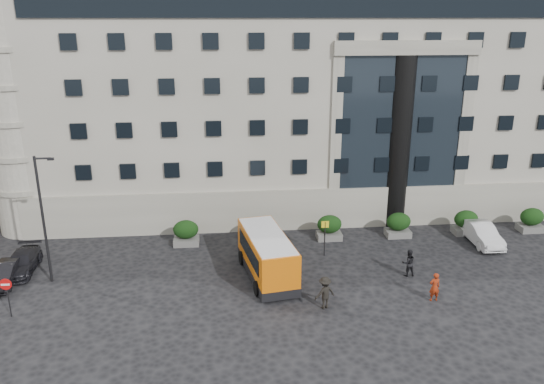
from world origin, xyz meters
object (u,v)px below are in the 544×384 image
Objects in this scene: parked_car_d at (51,206)px; pedestrian_c at (325,293)px; pedestrian_a at (435,287)px; pedestrian_b at (408,263)px; hedge_d at (398,225)px; no_entry_sign at (7,290)px; hedge_f at (532,220)px; parked_car_c at (22,262)px; hedge_b at (259,230)px; white_taxi at (481,234)px; hedge_a at (186,233)px; hedge_c at (329,227)px; red_truck at (75,193)px; bus_stop_sign at (325,232)px; hedge_e at (466,222)px; minibus at (267,254)px; parked_car_b at (4,274)px; street_lamp at (44,215)px.

pedestrian_c is (19.68, -16.93, 0.24)m from parked_car_d.
pedestrian_a is 1.00× the size of pedestrian_b.
hedge_d is 26.15m from no_entry_sign.
hedge_f is 36.40m from parked_car_c.
no_entry_sign is at bearing -4.91° from pedestrian_a.
parked_car_c is at bearing -168.19° from hedge_b.
parked_car_d is at bearing 164.84° from white_taxi.
hedge_d is (15.60, 0.00, 0.00)m from hedge_a.
hedge_c is 1.00× the size of hedge_f.
hedge_d is 0.43× the size of parked_car_c.
hedge_a is 1.00× the size of hedge_c.
red_truck is at bearing 166.81° from hedge_f.
bus_stop_sign reaches higher than pedestrian_b.
hedge_a is 10.76m from parked_car_c.
hedge_a is at bearing -70.75° from pedestrian_c.
no_entry_sign is 23.36m from pedestrian_b.
hedge_b is (5.20, 0.00, 0.00)m from hedge_a.
bus_stop_sign is at bearing -37.62° from pedestrian_b.
hedge_e is 0.26× the size of minibus.
red_truck is at bearing -39.69° from pedestrian_a.
parked_car_b is 25.00m from pedestrian_b.
minibus reaches higher than hedge_c.
no_entry_sign is 0.54× the size of parked_car_c.
hedge_f is 1.05× the size of pedestrian_b.
hedge_d is at bearing 0.00° from hedge_c.
hedge_c is 0.48× the size of parked_car_b.
parked_car_b is (-1.76, 4.00, -1.02)m from no_entry_sign.
hedge_d is 5.85m from white_taxi.
bus_stop_sign is 19.46m from no_entry_sign.
pedestrian_b is 6.87m from pedestrian_c.
parked_car_c is at bearing -174.06° from hedge_e.
bus_stop_sign is (17.44, 2.00, -2.64)m from street_lamp.
street_lamp reaches higher than parked_car_d.
hedge_b is at bearing 180.00° from hedge_d.
hedge_b reaches higher than parked_car_d.
street_lamp reaches higher than pedestrian_c.
hedge_d is at bearing 0.00° from hedge_a.
bus_stop_sign is 4.96m from minibus.
hedge_d is 26.06m from parked_car_c.
minibus reaches higher than parked_car_c.
red_truck is at bearing -33.10° from pedestrian_b.
hedge_f is at bearing -144.13° from pedestrian_a.
street_lamp is 17.18m from pedestrian_c.
hedge_e is 0.79× the size of no_entry_sign.
white_taxi reaches higher than parked_car_c.
parked_car_b is (-31.56, -4.84, -0.29)m from hedge_e.
street_lamp is (-18.34, -4.80, 3.44)m from hedge_c.
hedge_a is 0.36× the size of parked_car_d.
no_entry_sign is 30.98m from white_taxi.
white_taxi is at bearing -159.43° from hedge_f.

